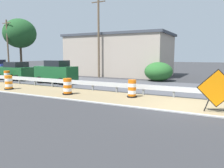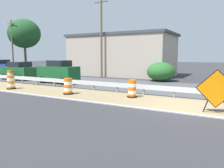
% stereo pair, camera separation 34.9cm
% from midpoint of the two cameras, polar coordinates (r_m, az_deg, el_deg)
% --- Properties ---
extents(ground_plane, '(160.00, 160.00, 0.00)m').
position_cam_midpoint_polar(ground_plane, '(12.06, 16.52, -5.63)').
color(ground_plane, '#333335').
extents(median_dirt_strip, '(3.83, 120.00, 0.01)m').
position_cam_midpoint_polar(median_dirt_strip, '(12.75, 17.15, -4.94)').
color(median_dirt_strip, '#8E7A56').
rests_on(median_dirt_strip, ground).
extents(far_lane_asphalt, '(7.78, 120.00, 0.00)m').
position_cam_midpoint_polar(far_lane_asphalt, '(18.40, 20.51, -1.36)').
color(far_lane_asphalt, '#4C4C51').
rests_on(far_lane_asphalt, ground).
extents(curb_near_edge, '(0.20, 120.00, 0.11)m').
position_cam_midpoint_polar(curb_near_edge, '(10.82, 15.16, -7.05)').
color(curb_near_edge, '#ADADA8').
rests_on(curb_near_edge, ground).
extents(guardrail_median, '(0.18, 58.93, 0.71)m').
position_cam_midpoint_polar(guardrail_median, '(15.02, 7.39, -0.84)').
color(guardrail_median, silver).
rests_on(guardrail_median, ground).
extents(warning_sign_diamond, '(0.29, 1.79, 2.05)m').
position_cam_midpoint_polar(warning_sign_diamond, '(11.28, 24.70, -1.35)').
color(warning_sign_diamond, black).
rests_on(warning_sign_diamond, ground).
extents(traffic_barrel_nearest, '(0.64, 0.64, 1.12)m').
position_cam_midpoint_polar(traffic_barrel_nearest, '(14.11, 4.48, -1.38)').
color(traffic_barrel_nearest, orange).
rests_on(traffic_barrel_nearest, ground).
extents(traffic_barrel_close, '(0.70, 0.70, 1.10)m').
position_cam_midpoint_polar(traffic_barrel_close, '(15.42, -12.02, -0.79)').
color(traffic_barrel_close, orange).
rests_on(traffic_barrel_close, ground).
extents(traffic_barrel_mid, '(0.70, 0.70, 1.09)m').
position_cam_midpoint_polar(traffic_barrel_mid, '(19.19, -25.54, 0.20)').
color(traffic_barrel_mid, orange).
rests_on(traffic_barrel_mid, ground).
extents(traffic_barrel_far, '(0.73, 0.73, 1.08)m').
position_cam_midpoint_polar(traffic_barrel_far, '(25.22, -25.78, 1.75)').
color(traffic_barrel_far, orange).
rests_on(traffic_barrel_far, ground).
extents(car_lead_near_lane, '(2.27, 4.35, 1.96)m').
position_cam_midpoint_polar(car_lead_near_lane, '(26.45, -23.90, 3.15)').
color(car_lead_near_lane, '#195128').
rests_on(car_lead_near_lane, ground).
extents(car_lead_far_lane, '(2.03, 4.12, 2.18)m').
position_cam_midpoint_polar(car_lead_far_lane, '(21.86, -14.64, 3.05)').
color(car_lead_far_lane, '#195128').
rests_on(car_lead_far_lane, ground).
extents(roadside_shop_near, '(7.46, 13.73, 5.41)m').
position_cam_midpoint_polar(roadside_shop_near, '(30.08, 1.45, 7.53)').
color(roadside_shop_near, '#AD9E8E').
rests_on(roadside_shop_near, ground).
extents(utility_pole_near, '(0.24, 1.80, 9.33)m').
position_cam_midpoint_polar(utility_pole_near, '(26.90, -3.85, 12.02)').
color(utility_pole_near, brown).
rests_on(utility_pole_near, ground).
extents(utility_pole_mid, '(0.24, 1.80, 8.09)m').
position_cam_midpoint_polar(utility_pole_mid, '(38.63, -25.53, 9.00)').
color(utility_pole_mid, brown).
rests_on(utility_pole_mid, ground).
extents(bush_roadside, '(2.90, 2.90, 1.96)m').
position_cam_midpoint_polar(bush_roadside, '(23.41, 11.47, 3.16)').
color(bush_roadside, '#286028').
rests_on(bush_roadside, ground).
extents(tree_roadside, '(5.28, 5.28, 8.62)m').
position_cam_midpoint_polar(tree_roadside, '(40.41, -22.90, 11.91)').
color(tree_roadside, '#4C3D2D').
rests_on(tree_roadside, ground).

